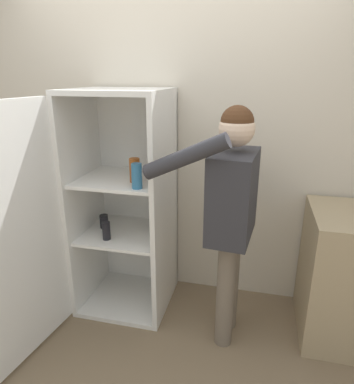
% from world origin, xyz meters
% --- Properties ---
extents(ground_plane, '(12.00, 12.00, 0.00)m').
position_xyz_m(ground_plane, '(0.00, 0.00, 0.00)').
color(ground_plane, '#7A664C').
extents(wall_back, '(7.00, 0.06, 2.55)m').
position_xyz_m(wall_back, '(0.00, 0.98, 1.27)').
color(wall_back, beige).
rests_on(wall_back, ground_plane).
extents(refrigerator, '(0.82, 1.32, 1.69)m').
position_xyz_m(refrigerator, '(-0.40, 0.51, 0.85)').
color(refrigerator, white).
rests_on(refrigerator, ground_plane).
extents(person, '(0.67, 0.60, 1.62)m').
position_xyz_m(person, '(0.51, 0.40, 1.01)').
color(person, '#726656').
rests_on(person, ground_plane).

